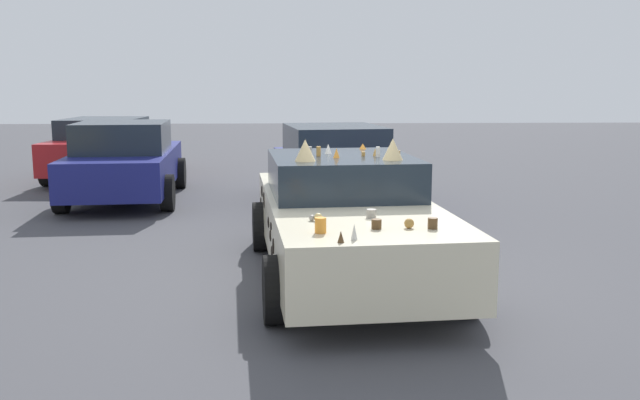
# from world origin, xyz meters

# --- Properties ---
(ground_plane) EXTENTS (60.00, 60.00, 0.00)m
(ground_plane) POSITION_xyz_m (0.00, 0.00, 0.00)
(ground_plane) COLOR #47474C
(art_car_decorated) EXTENTS (4.75, 2.32, 1.60)m
(art_car_decorated) POSITION_xyz_m (0.07, 0.01, 0.69)
(art_car_decorated) COLOR beige
(art_car_decorated) RESTS_ON ground
(parked_sedan_row_back_center) EXTENTS (4.40, 2.23, 1.48)m
(parked_sedan_row_back_center) POSITION_xyz_m (5.47, 3.74, 0.72)
(parked_sedan_row_back_center) COLOR navy
(parked_sedan_row_back_center) RESTS_ON ground
(parked_sedan_row_back_far) EXTENTS (4.35, 2.14, 1.39)m
(parked_sedan_row_back_far) POSITION_xyz_m (8.56, 4.88, 0.71)
(parked_sedan_row_back_far) COLOR red
(parked_sedan_row_back_far) RESTS_ON ground
(parked_sedan_far_left) EXTENTS (4.62, 2.47, 1.43)m
(parked_sedan_far_left) POSITION_xyz_m (4.66, -0.19, 0.71)
(parked_sedan_far_left) COLOR navy
(parked_sedan_far_left) RESTS_ON ground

